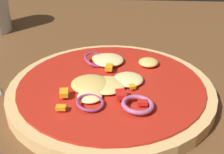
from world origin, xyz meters
name	(u,v)px	position (x,y,z in m)	size (l,w,h in m)	color
dining_table	(72,123)	(0.00, 0.00, 0.02)	(1.32, 1.09, 0.04)	brown
pizza	(111,89)	(0.05, 0.04, 0.05)	(0.28, 0.28, 0.03)	tan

